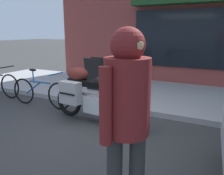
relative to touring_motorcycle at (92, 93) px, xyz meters
name	(u,v)px	position (x,y,z in m)	size (l,w,h in m)	color
ground_plane	(88,134)	(0.23, -0.52, -0.60)	(80.00, 80.00, 0.00)	#363636
touring_motorcycle	(92,93)	(0.00, 0.00, 0.00)	(2.18, 0.62, 1.40)	black
parked_bicycle	(40,92)	(-1.63, 0.28, -0.25)	(1.74, 0.48, 0.91)	black
pedestrian_walking	(127,109)	(1.65, -2.06, 0.54)	(0.49, 0.53, 1.81)	#2F2F2F
sandwich_board_sign	(96,74)	(-1.06, 1.90, -0.02)	(0.55, 0.41, 0.92)	black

